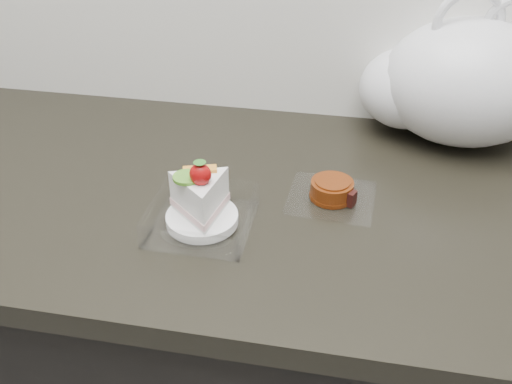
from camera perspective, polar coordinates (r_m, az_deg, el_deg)
counter at (r=1.26m, az=-0.30°, el=-17.00°), size 2.04×0.64×0.90m
cake_tray at (r=0.87m, az=-5.48°, el=-1.58°), size 0.15×0.15×0.12m
mooncake_wrap at (r=0.94m, az=7.65°, el=0.08°), size 0.15×0.14×0.03m
plastic_bag at (r=1.13m, az=19.35°, el=10.25°), size 0.36×0.26×0.29m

